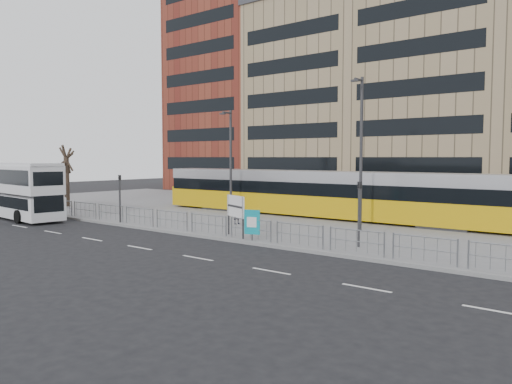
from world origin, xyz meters
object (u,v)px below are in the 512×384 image
Objects in this scene: traffic_light_west at (120,192)px; lamp_post_west at (230,158)px; station_sign at (236,208)px; pedestrian at (237,211)px; lamp_post_east at (361,148)px; bare_tree at (66,144)px; double_decker_bus at (18,188)px; traffic_light_east at (359,205)px; tram at (319,194)px; ad_panel at (252,223)px.

lamp_post_west is (2.74, 7.73, 2.22)m from traffic_light_west.
station_sign is 5.01m from pedestrian.
lamp_post_east reaches higher than bare_tree.
lamp_post_west reaches higher than double_decker_bus.
traffic_light_east is at bearing 29.70° from traffic_light_west.
ad_panel is (2.56, -10.74, -0.72)m from tram.
pedestrian is 0.53× the size of traffic_light_west.
double_decker_bus is 19.85m from ad_panel.
station_sign is 8.06m from lamp_post_east.
station_sign is at bearing -124.92° from lamp_post_east.
traffic_light_east is 0.35× the size of lamp_post_east.
traffic_light_east reaches higher than ad_panel.
bare_tree is (-23.73, 3.82, 4.45)m from ad_panel.
lamp_post_east reaches higher than tram.
lamp_post_east is (11.18, -1.38, 0.57)m from lamp_post_west.
station_sign is at bearing 25.90° from traffic_light_west.
double_decker_bus is 0.37× the size of tram.
pedestrian is 7.79m from traffic_light_west.
tram is at bearing 18.09° from bare_tree.
lamp_post_west is 15.87m from bare_tree.
tram is 11.06m from ad_panel.
ad_panel is 0.50× the size of traffic_light_east.
pedestrian is 10.14m from traffic_light_east.
pedestrian reaches higher than ad_panel.
pedestrian is (-2.08, -6.52, -0.82)m from tram.
pedestrian is at bearing -43.78° from lamp_post_west.
double_decker_bus reaches higher than traffic_light_west.
traffic_light_east is (24.79, 4.09, -0.04)m from double_decker_bus.
double_decker_bus is 1.16× the size of lamp_post_east.
station_sign is 9.71m from traffic_light_west.
ad_panel is at bearing -42.94° from lamp_post_west.
double_decker_bus is 15.37m from lamp_post_west.
traffic_light_east is (7.68, -9.04, 0.34)m from tram.
lamp_post_west reaches higher than bare_tree.
pedestrian is at bearing 152.52° from station_sign.
tram is 8.94× the size of traffic_light_east.
ad_panel is at bearing -140.47° from traffic_light_east.
pedestrian is 0.53× the size of traffic_light_east.
pedestrian is 0.21× the size of lamp_post_west.
tram is 7.02m from lamp_post_west.
lamp_post_west is 11.28m from lamp_post_east.
station_sign is 10.52m from lamp_post_west.
pedestrian is at bearing 119.69° from ad_panel.
lamp_post_east is at bearing 5.66° from bare_tree.
ad_panel is at bearing 11.65° from double_decker_bus.
bare_tree is (-28.85, 2.13, 3.39)m from traffic_light_east.
station_sign reaches higher than pedestrian.
tram is at bearing 26.40° from lamp_post_west.
pedestrian is at bearing -108.02° from tram.
traffic_light_west is at bearing 161.40° from ad_panel.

